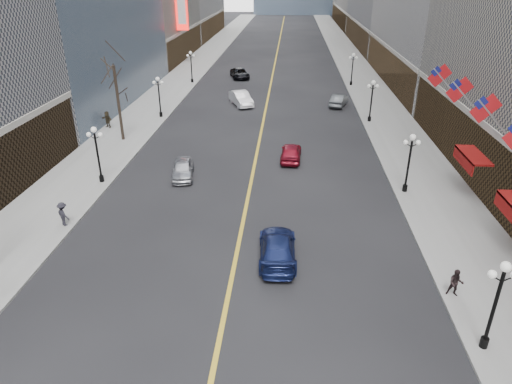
% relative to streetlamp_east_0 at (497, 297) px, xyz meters
% --- Properties ---
extents(sidewalk_east, '(6.00, 230.00, 0.15)m').
position_rel_streetlamp_east_0_xyz_m(sidewalk_east, '(2.20, 56.00, -2.83)').
color(sidewalk_east, gray).
rests_on(sidewalk_east, ground).
extents(sidewalk_west, '(6.00, 230.00, 0.15)m').
position_rel_streetlamp_east_0_xyz_m(sidewalk_west, '(-25.80, 56.00, -2.83)').
color(sidewalk_west, gray).
rests_on(sidewalk_west, ground).
extents(lane_line, '(0.25, 200.00, 0.02)m').
position_rel_streetlamp_east_0_xyz_m(lane_line, '(-11.80, 66.00, -2.89)').
color(lane_line, gold).
rests_on(lane_line, ground).
extents(streetlamp_east_0, '(1.26, 0.44, 4.52)m').
position_rel_streetlamp_east_0_xyz_m(streetlamp_east_0, '(0.00, 0.00, 0.00)').
color(streetlamp_east_0, black).
rests_on(streetlamp_east_0, sidewalk_east).
extents(streetlamp_east_1, '(1.26, 0.44, 4.52)m').
position_rel_streetlamp_east_0_xyz_m(streetlamp_east_1, '(0.00, 16.00, 0.00)').
color(streetlamp_east_1, black).
rests_on(streetlamp_east_1, sidewalk_east).
extents(streetlamp_east_2, '(1.26, 0.44, 4.52)m').
position_rel_streetlamp_east_0_xyz_m(streetlamp_east_2, '(0.00, 34.00, 0.00)').
color(streetlamp_east_2, black).
rests_on(streetlamp_east_2, sidewalk_east).
extents(streetlamp_east_3, '(1.26, 0.44, 4.52)m').
position_rel_streetlamp_east_0_xyz_m(streetlamp_east_3, '(0.00, 52.00, 0.00)').
color(streetlamp_east_3, black).
rests_on(streetlamp_east_3, sidewalk_east).
extents(streetlamp_west_1, '(1.26, 0.44, 4.52)m').
position_rel_streetlamp_east_0_xyz_m(streetlamp_west_1, '(-23.60, 16.00, 0.00)').
color(streetlamp_west_1, black).
rests_on(streetlamp_west_1, sidewalk_west).
extents(streetlamp_west_2, '(1.26, 0.44, 4.52)m').
position_rel_streetlamp_east_0_xyz_m(streetlamp_west_2, '(-23.60, 34.00, 0.00)').
color(streetlamp_west_2, black).
rests_on(streetlamp_west_2, sidewalk_west).
extents(streetlamp_west_3, '(1.26, 0.44, 4.52)m').
position_rel_streetlamp_east_0_xyz_m(streetlamp_west_3, '(-23.60, 52.00, 0.00)').
color(streetlamp_west_3, black).
rests_on(streetlamp_west_3, sidewalk_west).
extents(flag_3, '(2.87, 0.12, 2.87)m').
position_rel_streetlamp_east_0_xyz_m(flag_3, '(3.51, 13.00, 4.39)').
color(flag_3, '#B2B2B7').
rests_on(flag_3, ground).
extents(flag_4, '(2.87, 0.12, 2.87)m').
position_rel_streetlamp_east_0_xyz_m(flag_4, '(3.51, 18.00, 4.39)').
color(flag_4, '#B2B2B7').
rests_on(flag_4, ground).
extents(flag_5, '(2.87, 0.12, 2.87)m').
position_rel_streetlamp_east_0_xyz_m(flag_5, '(3.51, 23.00, 4.39)').
color(flag_5, '#B2B2B7').
rests_on(flag_5, ground).
extents(awning_c, '(1.40, 4.00, 0.93)m').
position_rel_streetlamp_east_0_xyz_m(awning_c, '(4.30, 16.00, 0.18)').
color(awning_c, maroon).
rests_on(awning_c, ground).
extents(tree_west_far, '(3.60, 3.60, 7.92)m').
position_rel_streetlamp_east_0_xyz_m(tree_west_far, '(-25.30, 26.00, 3.34)').
color(tree_west_far, '#2D231C').
rests_on(tree_west_far, sidewalk_west).
extents(car_nb_near, '(2.37, 4.43, 1.43)m').
position_rel_streetlamp_east_0_xyz_m(car_nb_near, '(-17.44, 17.68, -2.19)').
color(car_nb_near, '#A7A8AF').
rests_on(car_nb_near, ground).
extents(car_nb_mid, '(3.69, 5.47, 1.71)m').
position_rel_streetlamp_east_0_xyz_m(car_nb_mid, '(-14.98, 40.15, -2.05)').
color(car_nb_mid, white).
rests_on(car_nb_mid, ground).
extents(car_nb_far, '(3.83, 5.78, 1.48)m').
position_rel_streetlamp_east_0_xyz_m(car_nb_far, '(-16.85, 56.12, -2.16)').
color(car_nb_far, black).
rests_on(car_nb_far, ground).
extents(car_sb_near, '(2.35, 5.33, 1.52)m').
position_rel_streetlamp_east_0_xyz_m(car_sb_near, '(-9.36, 6.44, -2.14)').
color(car_sb_near, '#141E4D').
rests_on(car_sb_near, ground).
extents(car_sb_mid, '(1.98, 4.46, 1.49)m').
position_rel_streetlamp_east_0_xyz_m(car_sb_mid, '(-8.65, 22.09, -2.16)').
color(car_sb_mid, maroon).
rests_on(car_sb_mid, ground).
extents(car_sb_far, '(2.77, 4.70, 1.46)m').
position_rel_streetlamp_east_0_xyz_m(car_sb_far, '(-2.80, 40.68, -2.17)').
color(car_sb_far, '#46494D').
rests_on(car_sb_far, ground).
extents(ped_east_walk, '(0.81, 0.56, 1.53)m').
position_rel_streetlamp_east_0_xyz_m(ped_east_walk, '(-0.20, 3.58, -1.99)').
color(ped_east_walk, black).
rests_on(ped_east_walk, sidewalk_east).
extents(ped_west_walk, '(1.13, 0.96, 1.65)m').
position_rel_streetlamp_east_0_xyz_m(ped_west_walk, '(-23.40, 9.08, -1.93)').
color(ped_west_walk, black).
rests_on(ped_west_walk, sidewalk_west).
extents(ped_west_far, '(1.63, 1.18, 1.73)m').
position_rel_streetlamp_east_0_xyz_m(ped_west_far, '(-28.20, 29.69, -1.88)').
color(ped_west_far, '#2D2619').
rests_on(ped_west_far, sidewalk_west).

